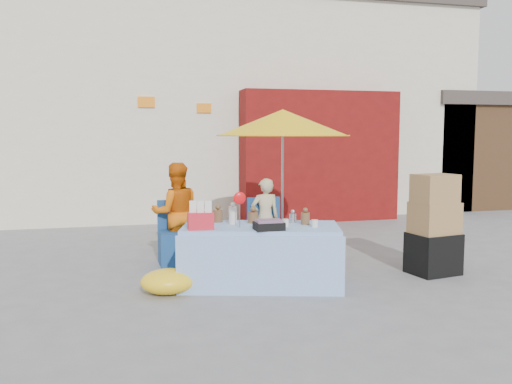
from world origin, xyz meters
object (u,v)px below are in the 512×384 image
object	(u,v)px
box_stack	(434,228)
vendor_beige	(265,218)
umbrella	(283,123)
chair_right	(268,241)
chair_left	(177,246)
market_table	(260,255)
vendor_orange	(176,213)

from	to	relation	value
box_stack	vendor_beige	bearing A→B (deg)	141.60
umbrella	chair_right	bearing A→B (deg)	-136.58
chair_left	umbrella	bearing A→B (deg)	9.01
vendor_beige	umbrella	distance (m)	1.37
chair_right	box_stack	size ratio (longest dim) A/B	0.68
umbrella	chair_left	bearing A→B (deg)	-169.61
vendor_beige	box_stack	xyz separation A→B (m)	(1.79, -1.42, 0.01)
market_table	box_stack	xyz separation A→B (m)	(2.22, -0.02, 0.22)
market_table	chair_left	size ratio (longest dim) A/B	2.33
market_table	box_stack	world-z (taller)	box_stack
market_table	box_stack	bearing A→B (deg)	15.22
vendor_beige	umbrella	bearing A→B (deg)	-154.81
vendor_orange	market_table	bearing A→B (deg)	118.84
chair_left	box_stack	bearing A→B (deg)	-24.26
market_table	chair_right	world-z (taller)	market_table
chair_left	vendor_orange	world-z (taller)	vendor_orange
chair_left	vendor_orange	bearing A→B (deg)	88.46
box_stack	chair_right	bearing A→B (deg)	144.35
chair_right	vendor_orange	xyz separation A→B (m)	(-1.25, 0.13, 0.42)
chair_left	chair_right	size ratio (longest dim) A/B	1.00
market_table	umbrella	world-z (taller)	umbrella
chair_left	vendor_orange	distance (m)	0.45
chair_left	umbrella	size ratio (longest dim) A/B	0.41
vendor_beige	umbrella	xyz separation A→B (m)	(0.30, 0.15, 1.33)
vendor_beige	umbrella	size ratio (longest dim) A/B	0.54
market_table	chair_left	bearing A→B (deg)	138.55
vendor_beige	box_stack	bearing A→B (deg)	140.22
vendor_beige	market_table	bearing A→B (deg)	71.24
chair_left	box_stack	distance (m)	3.31
vendor_orange	umbrella	size ratio (longest dim) A/B	0.65
vendor_orange	umbrella	distance (m)	1.97
market_table	vendor_beige	world-z (taller)	vendor_beige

